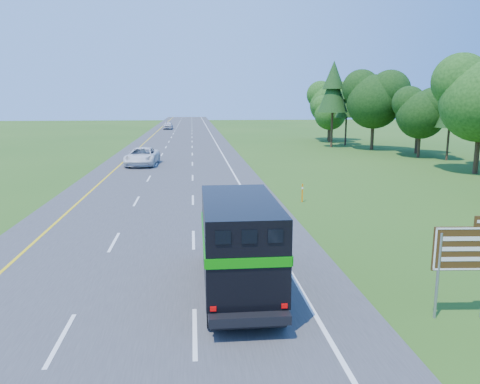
{
  "coord_description": "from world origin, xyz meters",
  "views": [
    {
      "loc": [
        1.86,
        -10.24,
        6.47
      ],
      "look_at": [
        4.44,
        14.99,
        1.5
      ],
      "focal_mm": 35.0,
      "sensor_mm": 36.0,
      "label": 1
    }
  ],
  "objects_px": {
    "horse_truck": "(238,241)",
    "far_car": "(168,125)",
    "white_suv": "(142,156)",
    "exit_sign": "(465,253)"
  },
  "relations": [
    {
      "from": "horse_truck",
      "to": "far_car",
      "type": "xyz_separation_m",
      "value": [
        -6.93,
        93.26,
        -0.89
      ]
    },
    {
      "from": "far_car",
      "to": "exit_sign",
      "type": "xyz_separation_m",
      "value": [
        13.39,
        -95.95,
        1.14
      ]
    },
    {
      "from": "white_suv",
      "to": "far_car",
      "type": "xyz_separation_m",
      "value": [
        -0.38,
        60.59,
        -0.0
      ]
    },
    {
      "from": "far_car",
      "to": "exit_sign",
      "type": "height_order",
      "value": "exit_sign"
    },
    {
      "from": "horse_truck",
      "to": "exit_sign",
      "type": "distance_m",
      "value": 7.01
    },
    {
      "from": "exit_sign",
      "to": "white_suv",
      "type": "bearing_deg",
      "value": 114.91
    },
    {
      "from": "exit_sign",
      "to": "far_car",
      "type": "bearing_deg",
      "value": 102.65
    },
    {
      "from": "white_suv",
      "to": "exit_sign",
      "type": "distance_m",
      "value": 37.69
    },
    {
      "from": "horse_truck",
      "to": "far_car",
      "type": "bearing_deg",
      "value": 94.61
    },
    {
      "from": "white_suv",
      "to": "exit_sign",
      "type": "xyz_separation_m",
      "value": [
        13.01,
        -35.36,
        1.14
      ]
    }
  ]
}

